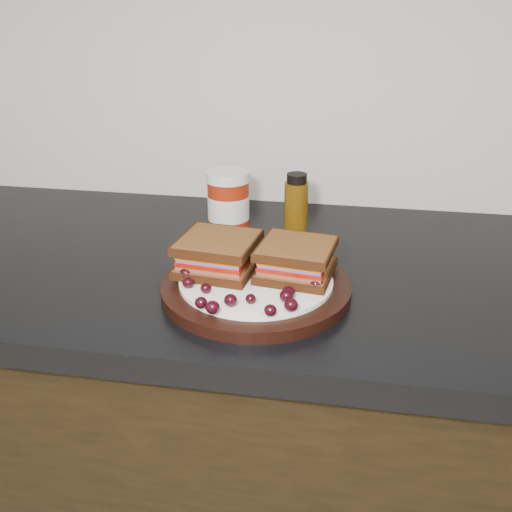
{
  "coord_description": "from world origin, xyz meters",
  "views": [
    {
      "loc": [
        0.05,
        0.85,
        1.3
      ],
      "look_at": [
        -0.08,
        1.59,
        0.96
      ],
      "focal_mm": 40.0,
      "sensor_mm": 36.0,
      "label": 1
    }
  ],
  "objects_px": {
    "plate": "(256,287)",
    "oil_bottle": "(296,206)",
    "sandwich_left": "(218,254)",
    "condiment_jar": "(228,202)"
  },
  "relations": [
    {
      "from": "plate",
      "to": "oil_bottle",
      "type": "relative_size",
      "value": 2.36
    },
    {
      "from": "plate",
      "to": "oil_bottle",
      "type": "height_order",
      "value": "oil_bottle"
    },
    {
      "from": "oil_bottle",
      "to": "condiment_jar",
      "type": "bearing_deg",
      "value": 179.42
    },
    {
      "from": "sandwich_left",
      "to": "oil_bottle",
      "type": "relative_size",
      "value": 0.94
    },
    {
      "from": "condiment_jar",
      "to": "oil_bottle",
      "type": "bearing_deg",
      "value": -0.58
    },
    {
      "from": "condiment_jar",
      "to": "oil_bottle",
      "type": "distance_m",
      "value": 0.12
    },
    {
      "from": "plate",
      "to": "oil_bottle",
      "type": "bearing_deg",
      "value": 81.59
    },
    {
      "from": "condiment_jar",
      "to": "sandwich_left",
      "type": "bearing_deg",
      "value": -81.84
    },
    {
      "from": "plate",
      "to": "condiment_jar",
      "type": "distance_m",
      "value": 0.25
    },
    {
      "from": "sandwich_left",
      "to": "condiment_jar",
      "type": "bearing_deg",
      "value": 104.78
    }
  ]
}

